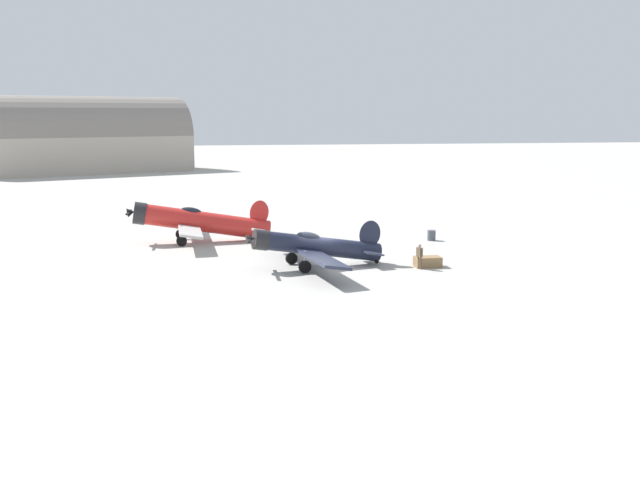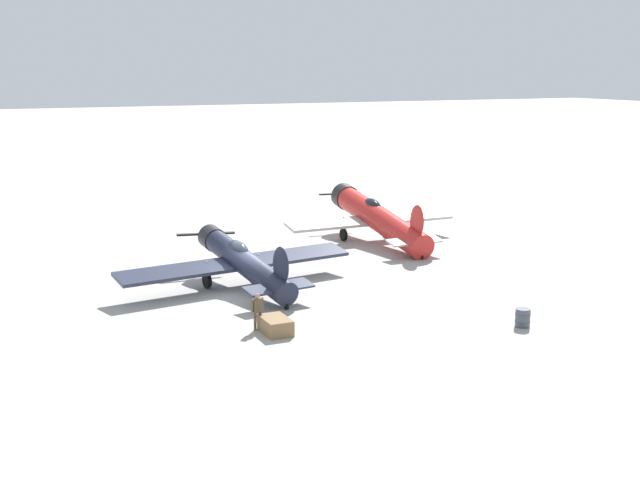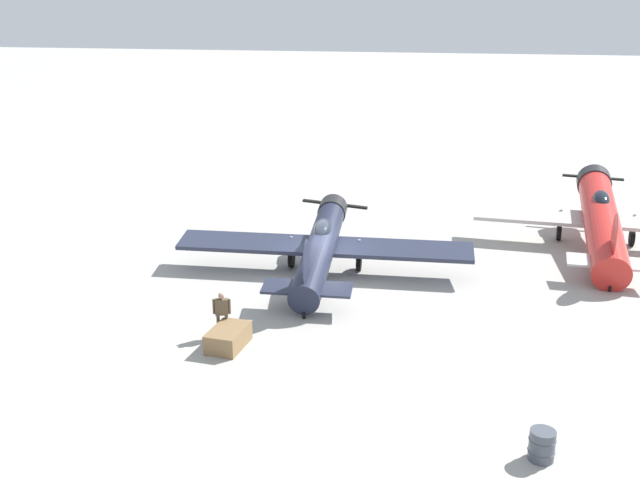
# 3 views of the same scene
# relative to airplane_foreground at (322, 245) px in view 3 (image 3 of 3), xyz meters

# --- Properties ---
(ground_plane) EXTENTS (400.00, 400.00, 0.00)m
(ground_plane) POSITION_rel_airplane_foreground_xyz_m (-0.49, -0.07, -1.43)
(ground_plane) COLOR #A8A59E
(airplane_foreground) EXTENTS (9.27, 12.89, 3.03)m
(airplane_foreground) POSITION_rel_airplane_foreground_xyz_m (0.00, 0.00, 0.00)
(airplane_foreground) COLOR #1E2338
(airplane_foreground) RESTS_ON ground_plane
(airplane_mid_apron) EXTENTS (11.11, 11.71, 3.33)m
(airplane_mid_apron) POSITION_rel_airplane_foreground_xyz_m (7.02, -11.65, 0.20)
(airplane_mid_apron) COLOR red
(airplane_mid_apron) RESTS_ON ground_plane
(ground_crew_mechanic) EXTENTS (0.34, 0.61, 1.62)m
(ground_crew_mechanic) POSITION_rel_airplane_foreground_xyz_m (-6.71, 1.67, -0.45)
(ground_crew_mechanic) COLOR brown
(ground_crew_mechanic) RESTS_ON ground_plane
(equipment_crate) EXTENTS (1.71, 1.08, 0.67)m
(equipment_crate) POSITION_rel_airplane_foreground_xyz_m (-7.45, 1.14, -1.09)
(equipment_crate) COLOR olive
(equipment_crate) RESTS_ON ground_plane
(fuel_drum) EXTENTS (0.69, 0.69, 0.81)m
(fuel_drum) POSITION_rel_airplane_foreground_xyz_m (-11.17, -8.98, -1.02)
(fuel_drum) COLOR #474C56
(fuel_drum) RESTS_ON ground_plane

